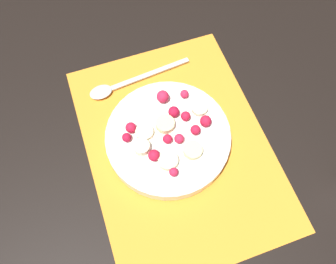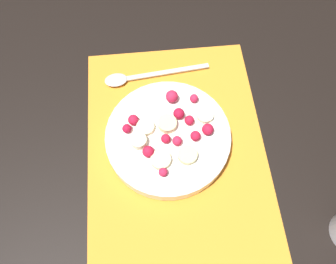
% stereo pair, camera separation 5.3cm
% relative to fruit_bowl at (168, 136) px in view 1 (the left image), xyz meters
% --- Properties ---
extents(ground_plane, '(3.00, 3.00, 0.00)m').
position_rel_fruit_bowl_xyz_m(ground_plane, '(-0.01, -0.01, -0.02)').
color(ground_plane, black).
extents(placemat, '(0.42, 0.30, 0.01)m').
position_rel_fruit_bowl_xyz_m(placemat, '(-0.01, -0.01, -0.02)').
color(placemat, orange).
rests_on(placemat, ground_plane).
extents(fruit_bowl, '(0.21, 0.21, 0.05)m').
position_rel_fruit_bowl_xyz_m(fruit_bowl, '(0.00, 0.00, 0.00)').
color(fruit_bowl, white).
rests_on(fruit_bowl, placemat).
extents(spoon, '(0.04, 0.20, 0.01)m').
position_rel_fruit_bowl_xyz_m(spoon, '(0.13, 0.05, -0.01)').
color(spoon, silver).
rests_on(spoon, placemat).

